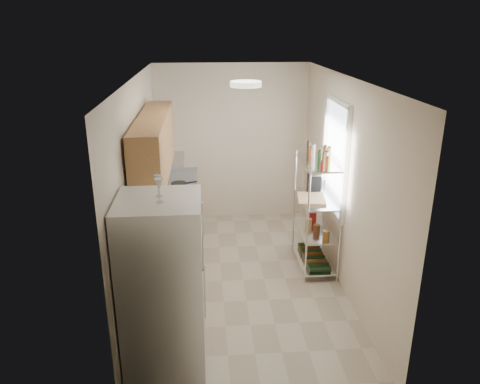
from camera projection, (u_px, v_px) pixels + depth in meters
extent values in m
cube|color=#BFB39B|center=(243.00, 280.00, 6.15)|extent=(2.50, 4.40, 0.01)
cube|color=white|center=(243.00, 77.00, 5.26)|extent=(2.50, 4.40, 0.01)
cube|color=beige|center=(232.00, 143.00, 7.77)|extent=(2.50, 0.01, 2.60)
cube|color=beige|center=(267.00, 280.00, 3.64)|extent=(2.50, 0.01, 2.60)
cube|color=beige|center=(139.00, 189.00, 5.61)|extent=(0.01, 4.40, 2.60)
cube|color=beige|center=(344.00, 184.00, 5.80)|extent=(0.01, 4.40, 2.60)
cube|color=#B37D4C|center=(173.00, 238.00, 6.34)|extent=(0.60, 3.48, 0.86)
cube|color=gray|center=(172.00, 208.00, 6.19)|extent=(0.63, 3.51, 0.04)
cube|color=#B7BABC|center=(163.00, 247.00, 5.12)|extent=(0.52, 0.44, 0.04)
cube|color=#B7BABC|center=(195.00, 200.00, 7.63)|extent=(0.01, 0.55, 0.72)
cube|color=#B37D4C|center=(154.00, 146.00, 5.55)|extent=(0.33, 2.20, 0.72)
cube|color=#B7BABC|center=(165.00, 161.00, 6.44)|extent=(0.50, 0.60, 0.12)
cube|color=white|center=(335.00, 157.00, 6.04)|extent=(0.06, 1.00, 1.46)
cube|color=silver|center=(313.00, 260.00, 6.47)|extent=(0.45, 0.90, 0.02)
cube|color=silver|center=(315.00, 230.00, 6.31)|extent=(0.45, 0.90, 0.02)
cube|color=silver|center=(317.00, 199.00, 6.16)|extent=(0.45, 0.90, 0.02)
cube|color=silver|center=(319.00, 162.00, 5.99)|extent=(0.45, 0.90, 0.02)
cylinder|color=silver|center=(307.00, 229.00, 5.81)|extent=(0.02, 0.02, 1.55)
cylinder|color=silver|center=(294.00, 203.00, 6.63)|extent=(0.02, 0.02, 1.55)
cylinder|color=silver|center=(341.00, 227.00, 5.84)|extent=(0.02, 0.02, 1.55)
cylinder|color=silver|center=(324.00, 202.00, 6.66)|extent=(0.02, 0.02, 1.55)
cylinder|color=white|center=(246.00, 84.00, 4.99)|extent=(0.34, 0.34, 0.05)
cube|color=white|center=(163.00, 290.00, 4.26)|extent=(0.73, 0.73, 1.77)
cylinder|color=silver|center=(164.00, 203.00, 5.99)|extent=(0.26, 0.26, 0.21)
cylinder|color=black|center=(164.00, 200.00, 6.35)|extent=(0.31, 0.31, 0.04)
cylinder|color=black|center=(179.00, 184.00, 6.95)|extent=(0.30, 0.30, 0.05)
cube|color=tan|center=(311.00, 199.00, 6.09)|extent=(0.40, 0.49, 0.03)
cube|color=black|center=(314.00, 182.00, 6.36)|extent=(0.16, 0.23, 0.27)
cube|color=maroon|center=(313.00, 216.00, 6.53)|extent=(0.13, 0.15, 0.15)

